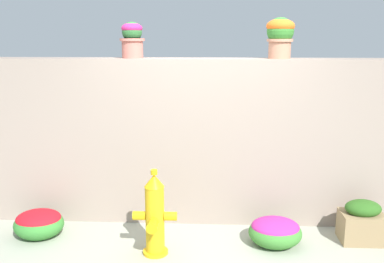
{
  "coord_description": "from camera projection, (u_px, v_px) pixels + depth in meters",
  "views": [
    {
      "loc": [
        0.09,
        -4.07,
        2.22
      ],
      "look_at": [
        -0.15,
        0.77,
        1.14
      ],
      "focal_mm": 40.46,
      "sensor_mm": 36.0,
      "label": 1
    }
  ],
  "objects": [
    {
      "name": "ground_plane",
      "position": [
        203.0,
        256.0,
        4.45
      ],
      "size": [
        24.0,
        24.0,
        0.0
      ],
      "primitive_type": "plane",
      "color": "#9B9F8D"
    },
    {
      "name": "stone_wall",
      "position": [
        205.0,
        141.0,
        5.19
      ],
      "size": [
        6.02,
        0.4,
        1.96
      ],
      "primitive_type": "cube",
      "color": "gray",
      "rests_on": "ground"
    },
    {
      "name": "potted_plant_1",
      "position": [
        132.0,
        38.0,
        4.95
      ],
      "size": [
        0.29,
        0.29,
        0.41
      ],
      "color": "#BD685A",
      "rests_on": "stone_wall"
    },
    {
      "name": "potted_plant_2",
      "position": [
        280.0,
        34.0,
        4.85
      ],
      "size": [
        0.32,
        0.32,
        0.46
      ],
      "color": "tan",
      "rests_on": "stone_wall"
    },
    {
      "name": "fire_hydrant",
      "position": [
        155.0,
        216.0,
        4.42
      ],
      "size": [
        0.45,
        0.37,
        0.91
      ],
      "color": "gold",
      "rests_on": "ground"
    },
    {
      "name": "flower_bush_left",
      "position": [
        39.0,
        223.0,
        4.86
      ],
      "size": [
        0.56,
        0.5,
        0.31
      ],
      "color": "#368032",
      "rests_on": "ground"
    },
    {
      "name": "flower_bush_right",
      "position": [
        275.0,
        231.0,
        4.66
      ],
      "size": [
        0.57,
        0.52,
        0.31
      ],
      "color": "#3F8432",
      "rests_on": "ground"
    },
    {
      "name": "planter_box",
      "position": [
        362.0,
        222.0,
        4.73
      ],
      "size": [
        0.46,
        0.34,
        0.48
      ],
      "color": "#937953",
      "rests_on": "ground"
    }
  ]
}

